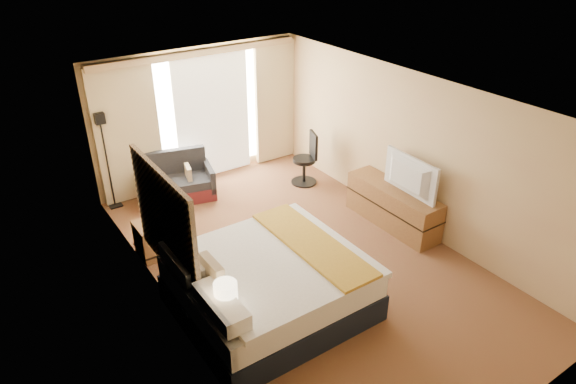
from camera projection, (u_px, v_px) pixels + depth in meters
floor at (305, 259)px, 7.94m from camera, size 4.20×7.00×0.02m
ceiling at (308, 97)px, 6.70m from camera, size 4.20×7.00×0.02m
wall_back at (199, 115)px, 9.86m from camera, size 4.20×0.02×2.60m
wall_front at (528, 329)px, 4.77m from camera, size 4.20×0.02×2.60m
wall_left at (168, 230)px, 6.28m from camera, size 0.02×7.00×2.60m
wall_right at (410, 151)px, 8.36m from camera, size 0.02×7.00×2.60m
headboard at (165, 223)px, 6.45m from camera, size 0.06×1.85×1.50m
nightstand_left at (230, 335)px, 6.12m from camera, size 0.45×0.52×0.55m
nightstand_right at (153, 239)px, 7.93m from camera, size 0.45×0.52×0.55m
media_dresser at (393, 206)px, 8.68m from camera, size 0.50×1.80×0.70m
window at (212, 112)px, 9.95m from camera, size 2.30×0.02×2.30m
curtains at (201, 111)px, 9.72m from camera, size 4.12×0.19×2.56m
bed at (269, 285)px, 6.74m from camera, size 2.31×2.11×1.12m
loveseat at (176, 184)px, 9.54m from camera, size 1.52×1.05×0.86m
floor_lamp at (104, 142)px, 8.79m from camera, size 0.23×0.23×1.79m
desk_chair at (307, 161)px, 9.99m from camera, size 0.52×0.51×1.04m
lamp_left at (226, 292)px, 5.71m from camera, size 0.27×0.27×0.57m
lamp_right at (150, 197)px, 7.60m from camera, size 0.28×0.28×0.59m
tissue_box at (229, 303)px, 6.13m from camera, size 0.16×0.16×0.11m
telephone at (154, 215)px, 7.95m from camera, size 0.21×0.17×0.08m
television at (405, 177)px, 8.15m from camera, size 0.19×1.12×0.64m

